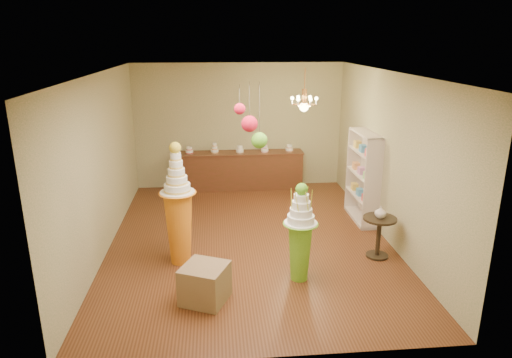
{
  "coord_description": "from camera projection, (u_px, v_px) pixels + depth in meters",
  "views": [
    {
      "loc": [
        -0.58,
        -7.66,
        3.56
      ],
      "look_at": [
        0.12,
        0.0,
        1.16
      ],
      "focal_mm": 32.0,
      "sensor_mm": 36.0,
      "label": 1
    }
  ],
  "objects": [
    {
      "name": "floor",
      "position": [
        250.0,
        239.0,
        8.39
      ],
      "size": [
        6.5,
        6.5,
        0.0
      ],
      "primitive_type": "plane",
      "color": "#552D17",
      "rests_on": "ground"
    },
    {
      "name": "vase",
      "position": [
        381.0,
        212.0,
        7.5
      ],
      "size": [
        0.24,
        0.24,
        0.2
      ],
      "primitive_type": "imported",
      "rotation": [
        0.0,
        0.0,
        -0.34
      ],
      "color": "beige",
      "rests_on": "round_table"
    },
    {
      "name": "ceiling",
      "position": [
        249.0,
        73.0,
        7.5
      ],
      "size": [
        6.5,
        6.5,
        0.0
      ],
      "primitive_type": "plane",
      "rotation": [
        3.14,
        0.0,
        0.0
      ],
      "color": "white",
      "rests_on": "ground"
    },
    {
      "name": "sideboard",
      "position": [
        240.0,
        170.0,
        11.07
      ],
      "size": [
        3.04,
        0.54,
        1.16
      ],
      "color": "#512C19",
      "rests_on": "floor"
    },
    {
      "name": "wall_right",
      "position": [
        388.0,
        157.0,
        8.16
      ],
      "size": [
        0.04,
        6.5,
        3.0
      ],
      "primitive_type": "cube",
      "color": "tan",
      "rests_on": "ground"
    },
    {
      "name": "shelving_unit",
      "position": [
        363.0,
        177.0,
        9.08
      ],
      "size": [
        0.33,
        1.2,
        1.8
      ],
      "color": "beige",
      "rests_on": "floor"
    },
    {
      "name": "wall_back",
      "position": [
        239.0,
        126.0,
        11.03
      ],
      "size": [
        5.0,
        0.04,
        3.0
      ],
      "primitive_type": "cube",
      "color": "tan",
      "rests_on": "ground"
    },
    {
      "name": "round_table",
      "position": [
        379.0,
        232.0,
        7.6
      ],
      "size": [
        0.65,
        0.65,
        0.71
      ],
      "rotation": [
        0.0,
        0.0,
        0.2
      ],
      "color": "black",
      "rests_on": "floor"
    },
    {
      "name": "wall_left",
      "position": [
        102.0,
        164.0,
        7.72
      ],
      "size": [
        0.04,
        6.5,
        3.0
      ],
      "primitive_type": "cube",
      "color": "tan",
      "rests_on": "ground"
    },
    {
      "name": "pedestal_orange",
      "position": [
        179.0,
        218.0,
        7.33
      ],
      "size": [
        0.57,
        0.57,
        2.03
      ],
      "rotation": [
        0.0,
        0.0,
        -0.04
      ],
      "color": "orange",
      "rests_on": "floor"
    },
    {
      "name": "wall_front",
      "position": [
        273.0,
        239.0,
        4.85
      ],
      "size": [
        5.0,
        0.04,
        3.0
      ],
      "primitive_type": "cube",
      "color": "tan",
      "rests_on": "ground"
    },
    {
      "name": "pom_green_mid",
      "position": [
        259.0,
        140.0,
        6.26
      ],
      "size": [
        0.23,
        0.23,
        0.91
      ],
      "color": "#413B2E",
      "rests_on": "ceiling"
    },
    {
      "name": "pedestal_green",
      "position": [
        300.0,
        239.0,
        6.83
      ],
      "size": [
        0.64,
        0.64,
        1.55
      ],
      "rotation": [
        0.0,
        0.0,
        -0.38
      ],
      "color": "#6EBB29",
      "rests_on": "floor"
    },
    {
      "name": "pom_red_left",
      "position": [
        250.0,
        124.0,
        6.25
      ],
      "size": [
        0.23,
        0.23,
        0.69
      ],
      "color": "#413B2E",
      "rests_on": "ceiling"
    },
    {
      "name": "pom_red_right",
      "position": [
        240.0,
        109.0,
        5.73
      ],
      "size": [
        0.14,
        0.14,
        0.38
      ],
      "color": "#413B2E",
      "rests_on": "ceiling"
    },
    {
      "name": "burlap_riser",
      "position": [
        205.0,
        283.0,
        6.38
      ],
      "size": [
        0.77,
        0.77,
        0.53
      ],
      "primitive_type": "cube",
      "rotation": [
        0.0,
        0.0,
        -0.42
      ],
      "color": "#8A6C4B",
      "rests_on": "floor"
    },
    {
      "name": "chandelier",
      "position": [
        304.0,
        104.0,
        8.93
      ],
      "size": [
        0.64,
        0.64,
        0.85
      ],
      "rotation": [
        0.0,
        0.0,
        -0.18
      ],
      "color": "#ED9C53",
      "rests_on": "ceiling"
    }
  ]
}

